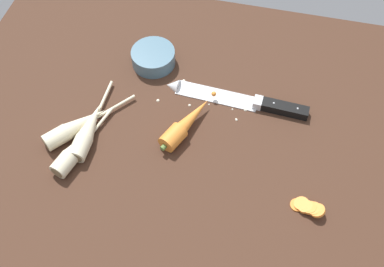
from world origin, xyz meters
TOP-DOWN VIEW (x-y plane):
  - ground_plane at (0.00, 0.00)cm, footprint 120.00×90.00cm
  - chefs_knife at (7.37, 10.65)cm, footprint 34.83×5.48cm
  - whole_carrot at (-1.94, -0.23)cm, footprint 10.29×18.43cm
  - parsnip_front at (-25.99, -6.49)cm, footprint 16.68×19.46cm
  - parsnip_mid_left at (-23.75, -12.21)cm, footprint 7.96×20.20cm
  - parsnip_mid_right at (-22.91, -6.80)cm, footprint 4.14×22.93cm
  - carrot_slice_stack at (26.99, -13.82)cm, footprint 7.01×4.41cm
  - prep_bowl at (-14.63, 17.86)cm, footprint 11.00×11.00cm
  - mince_crumbs at (0.17, 8.89)cm, footprint 21.80×9.42cm

SIDE VIEW (x-z plane):
  - ground_plane at x=0.00cm, z-range -4.00..0.00cm
  - mince_crumbs at x=0.17cm, z-range -0.06..0.77cm
  - chefs_knife at x=7.37cm, z-range -1.44..2.74cm
  - carrot_slice_stack at x=26.99cm, z-range -0.52..2.46cm
  - parsnip_front at x=-25.99cm, z-range -0.02..3.98cm
  - parsnip_mid_right at x=-22.91cm, z-range -0.02..3.98cm
  - parsnip_mid_left at x=-23.75cm, z-range -0.02..3.98cm
  - whole_carrot at x=-1.94cm, z-range 0.00..4.20cm
  - prep_bowl at x=-14.63cm, z-range 0.15..4.15cm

